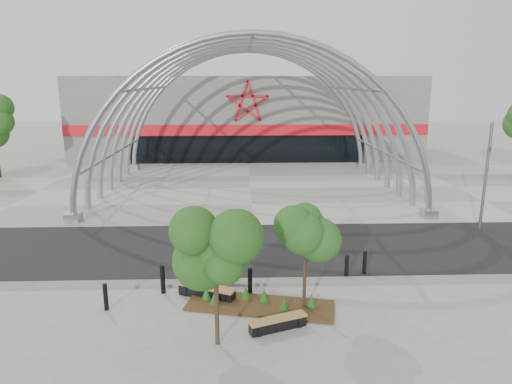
% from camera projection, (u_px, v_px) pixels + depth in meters
% --- Properties ---
extents(ground, '(140.00, 140.00, 0.00)m').
position_uv_depth(ground, '(260.00, 281.00, 17.90)').
color(ground, gray).
rests_on(ground, ground).
extents(road, '(140.00, 7.00, 0.02)m').
position_uv_depth(road, '(256.00, 248.00, 21.29)').
color(road, black).
rests_on(road, ground).
extents(forecourt, '(60.00, 17.00, 0.04)m').
position_uv_depth(forecourt, '(250.00, 188.00, 32.93)').
color(forecourt, gray).
rests_on(forecourt, ground).
extents(kerb, '(60.00, 0.50, 0.12)m').
position_uv_depth(kerb, '(260.00, 282.00, 17.64)').
color(kerb, slate).
rests_on(kerb, ground).
extents(arena_building, '(34.00, 15.24, 8.00)m').
position_uv_depth(arena_building, '(246.00, 114.00, 49.39)').
color(arena_building, slate).
rests_on(arena_building, ground).
extents(vault_canopy, '(20.80, 15.80, 20.36)m').
position_uv_depth(vault_canopy, '(250.00, 189.00, 32.93)').
color(vault_canopy, '#94999E').
rests_on(vault_canopy, ground).
extents(planting_bed, '(5.29, 2.62, 0.54)m').
position_uv_depth(planting_bed, '(258.00, 303.00, 15.84)').
color(planting_bed, '#372913').
rests_on(planting_bed, ground).
extents(signal_pole, '(0.18, 0.79, 5.59)m').
position_uv_depth(signal_pole, '(486.00, 175.00, 23.27)').
color(signal_pole, slate).
rests_on(signal_pole, ground).
extents(street_tree_0, '(1.84, 1.84, 4.20)m').
position_uv_depth(street_tree_0, '(215.00, 249.00, 12.90)').
color(street_tree_0, black).
rests_on(street_tree_0, ground).
extents(street_tree_1, '(1.49, 1.49, 3.53)m').
position_uv_depth(street_tree_1, '(306.00, 239.00, 15.10)').
color(street_tree_1, black).
rests_on(street_tree_1, ground).
extents(bench_0, '(2.18, 1.34, 0.46)m').
position_uv_depth(bench_0, '(207.00, 292.00, 16.46)').
color(bench_0, black).
rests_on(bench_0, ground).
extents(bench_1, '(1.94, 1.06, 0.40)m').
position_uv_depth(bench_1, '(278.00, 324.00, 14.37)').
color(bench_1, black).
rests_on(bench_1, ground).
extents(bollard_0, '(0.15, 0.15, 0.96)m').
position_uv_depth(bollard_0, '(106.00, 297.00, 15.52)').
color(bollard_0, black).
rests_on(bollard_0, ground).
extents(bollard_1, '(0.17, 0.17, 1.08)m').
position_uv_depth(bollard_1, '(163.00, 279.00, 16.74)').
color(bollard_1, black).
rests_on(bollard_1, ground).
extents(bollard_2, '(0.17, 0.17, 1.05)m').
position_uv_depth(bollard_2, '(250.00, 282.00, 16.58)').
color(bollard_2, black).
rests_on(bollard_2, ground).
extents(bollard_3, '(0.15, 0.15, 0.96)m').
position_uv_depth(bollard_3, '(347.00, 267.00, 17.98)').
color(bollard_3, black).
rests_on(bollard_3, ground).
extents(bollard_4, '(0.16, 0.16, 0.98)m').
position_uv_depth(bollard_4, '(365.00, 263.00, 18.39)').
color(bollard_4, black).
rests_on(bollard_4, ground).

